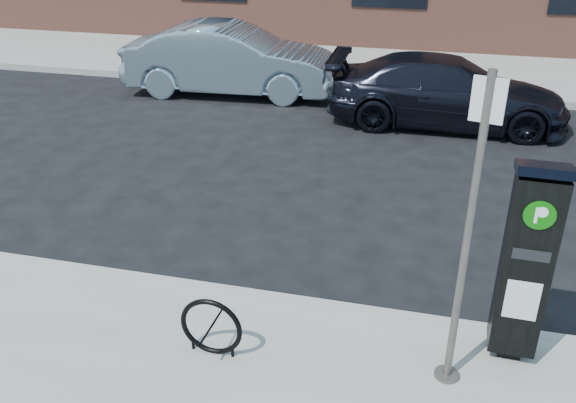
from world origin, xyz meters
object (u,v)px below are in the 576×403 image
(sign_pole, at_px, (467,243))
(car_silver, at_px, (231,60))
(car_dark, at_px, (447,92))
(parking_kiosk, at_px, (526,261))
(bike_rack, at_px, (211,327))

(sign_pole, relative_size, car_silver, 0.60)
(car_dark, bearing_deg, parking_kiosk, -174.86)
(car_silver, relative_size, car_dark, 1.03)
(parking_kiosk, bearing_deg, sign_pole, -137.77)
(sign_pole, bearing_deg, car_dark, 106.66)
(parking_kiosk, relative_size, bike_rack, 3.22)
(sign_pole, relative_size, car_dark, 0.61)
(parking_kiosk, distance_m, sign_pole, 0.81)
(parking_kiosk, distance_m, car_dark, 6.82)
(parking_kiosk, relative_size, car_silver, 0.42)
(bike_rack, height_order, car_dark, car_dark)
(car_silver, xyz_separation_m, car_dark, (4.61, -0.98, -0.11))
(sign_pole, bearing_deg, car_silver, 135.48)
(bike_rack, distance_m, car_silver, 8.84)
(car_silver, bearing_deg, parking_kiosk, -149.32)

